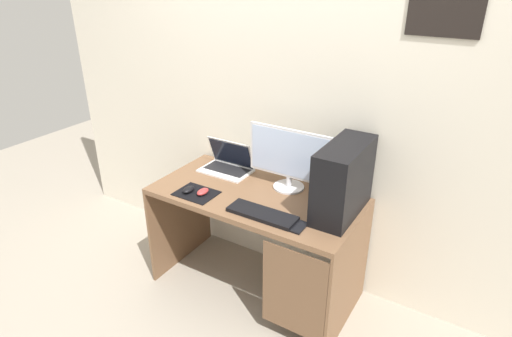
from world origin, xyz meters
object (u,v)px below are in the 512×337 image
laptop (228,164)px  cell_phone (299,227)px  pc_tower (343,180)px  mouse_left (203,192)px  mouse_right (189,190)px  monitor (289,158)px  keyboard (262,214)px

laptop → cell_phone: bearing=-27.9°
pc_tower → mouse_left: 0.88m
mouse_right → monitor: bearing=37.1°
laptop → mouse_left: 0.39m
keyboard → cell_phone: keyboard is taller
keyboard → mouse_left: bearing=177.5°
monitor → cell_phone: size_ratio=4.35×
pc_tower → laptop: 0.92m
monitor → mouse_left: (-0.42, -0.36, -0.19)m
monitor → keyboard: (0.03, -0.38, -0.20)m
pc_tower → monitor: size_ratio=0.88×
mouse_left → cell_phone: bearing=-1.9°
mouse_left → cell_phone: size_ratio=0.74×
mouse_left → pc_tower: bearing=17.5°
cell_phone → laptop: bearing=152.1°
mouse_left → mouse_right: bearing=-165.3°
pc_tower → monitor: 0.42m
mouse_right → cell_phone: 0.78m
monitor → mouse_right: bearing=-142.9°
cell_phone → pc_tower: bearing=64.5°
pc_tower → keyboard: 0.51m
keyboard → cell_phone: size_ratio=3.23×
laptop → keyboard: 0.66m
laptop → mouse_left: laptop is taller
keyboard → mouse_left: (-0.45, 0.02, 0.01)m
monitor → mouse_left: monitor is taller
pc_tower → cell_phone: bearing=-115.5°
pc_tower → mouse_right: bearing=-162.8°
laptop → mouse_left: bearing=-79.2°
mouse_right → cell_phone: (0.78, 0.00, -0.02)m
monitor → cell_phone: bearing=-55.2°
monitor → laptop: 0.52m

